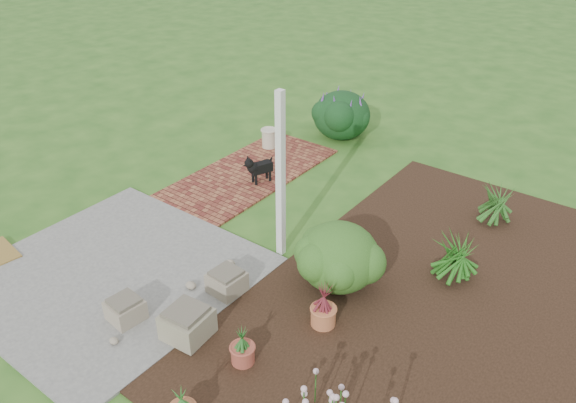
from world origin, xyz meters
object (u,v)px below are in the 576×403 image
Objects in this scene: stone_trough_near at (126,310)px; cream_ceramic_urn at (269,138)px; black_dog at (259,167)px; evergreen_shrub at (339,255)px.

cream_ceramic_urn is at bearing 109.32° from stone_trough_near.
black_dog is 3.09m from evergreen_shrub.
stone_trough_near is 3.87m from black_dog.
evergreen_shrub is (2.67, -1.55, 0.15)m from black_dog.
black_dog reaches higher than cream_ceramic_urn.
evergreen_shrub is at bearing -39.23° from cream_ceramic_urn.
evergreen_shrub reaches higher than black_dog.
black_dog is 1.50× the size of cream_ceramic_urn.
stone_trough_near is 2.79m from evergreen_shrub.
evergreen_shrub reaches higher than cream_ceramic_urn.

